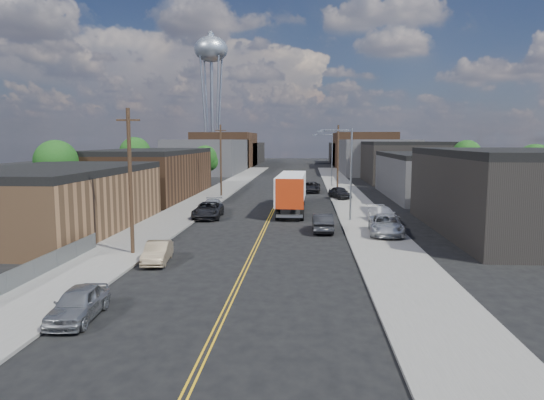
# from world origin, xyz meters

# --- Properties ---
(ground) EXTENTS (260.00, 260.00, 0.00)m
(ground) POSITION_xyz_m (0.00, 60.00, 0.00)
(ground) COLOR black
(ground) RESTS_ON ground
(centerline) EXTENTS (0.32, 120.00, 0.01)m
(centerline) POSITION_xyz_m (0.00, 45.00, 0.01)
(centerline) COLOR gold
(centerline) RESTS_ON ground
(sidewalk_left) EXTENTS (5.00, 140.00, 0.15)m
(sidewalk_left) POSITION_xyz_m (-9.50, 45.00, 0.07)
(sidewalk_left) COLOR slate
(sidewalk_left) RESTS_ON ground
(sidewalk_right) EXTENTS (5.00, 140.00, 0.15)m
(sidewalk_right) POSITION_xyz_m (9.50, 45.00, 0.07)
(sidewalk_right) COLOR slate
(sidewalk_right) RESTS_ON ground
(warehouse_tan) EXTENTS (12.00, 22.00, 5.60)m
(warehouse_tan) POSITION_xyz_m (-18.00, 18.00, 2.80)
(warehouse_tan) COLOR brown
(warehouse_tan) RESTS_ON ground
(warehouse_brown) EXTENTS (12.00, 26.00, 6.60)m
(warehouse_brown) POSITION_xyz_m (-18.00, 44.00, 3.30)
(warehouse_brown) COLOR #442B1B
(warehouse_brown) RESTS_ON ground
(industrial_right_a) EXTENTS (14.00, 22.00, 7.10)m
(industrial_right_a) POSITION_xyz_m (21.99, 20.00, 3.55)
(industrial_right_a) COLOR black
(industrial_right_a) RESTS_ON ground
(industrial_right_b) EXTENTS (14.00, 24.00, 6.10)m
(industrial_right_b) POSITION_xyz_m (22.00, 46.00, 3.05)
(industrial_right_b) COLOR #343437
(industrial_right_b) RESTS_ON ground
(industrial_right_c) EXTENTS (14.00, 22.00, 7.60)m
(industrial_right_c) POSITION_xyz_m (22.00, 72.00, 3.80)
(industrial_right_c) COLOR black
(industrial_right_c) RESTS_ON ground
(skyline_left_a) EXTENTS (16.00, 30.00, 8.00)m
(skyline_left_a) POSITION_xyz_m (-20.00, 95.00, 4.00)
(skyline_left_a) COLOR #343437
(skyline_left_a) RESTS_ON ground
(skyline_right_a) EXTENTS (16.00, 30.00, 8.00)m
(skyline_right_a) POSITION_xyz_m (20.00, 95.00, 4.00)
(skyline_right_a) COLOR #343437
(skyline_right_a) RESTS_ON ground
(skyline_left_b) EXTENTS (16.00, 26.00, 10.00)m
(skyline_left_b) POSITION_xyz_m (-20.00, 120.00, 5.00)
(skyline_left_b) COLOR #442B1B
(skyline_left_b) RESTS_ON ground
(skyline_right_b) EXTENTS (16.00, 26.00, 10.00)m
(skyline_right_b) POSITION_xyz_m (20.00, 120.00, 5.00)
(skyline_right_b) COLOR #442B1B
(skyline_right_b) RESTS_ON ground
(skyline_left_c) EXTENTS (16.00, 40.00, 7.00)m
(skyline_left_c) POSITION_xyz_m (-20.00, 140.00, 3.50)
(skyline_left_c) COLOR black
(skyline_left_c) RESTS_ON ground
(skyline_right_c) EXTENTS (16.00, 40.00, 7.00)m
(skyline_right_c) POSITION_xyz_m (20.00, 140.00, 3.50)
(skyline_right_c) COLOR black
(skyline_right_c) RESTS_ON ground
(water_tower) EXTENTS (9.00, 9.00, 36.90)m
(water_tower) POSITION_xyz_m (-22.00, 110.00, 30.65)
(water_tower) COLOR gray
(water_tower) RESTS_ON ground
(streetlight_near) EXTENTS (3.39, 0.25, 9.00)m
(streetlight_near) POSITION_xyz_m (7.60, 25.00, 5.33)
(streetlight_near) COLOR gray
(streetlight_near) RESTS_ON ground
(streetlight_far) EXTENTS (3.39, 0.25, 9.00)m
(streetlight_far) POSITION_xyz_m (7.60, 60.00, 5.33)
(streetlight_far) COLOR gray
(streetlight_far) RESTS_ON ground
(utility_pole_left_near) EXTENTS (1.60, 0.26, 10.00)m
(utility_pole_left_near) POSITION_xyz_m (-8.20, 10.00, 5.14)
(utility_pole_left_near) COLOR black
(utility_pole_left_near) RESTS_ON ground
(utility_pole_left_far) EXTENTS (1.60, 0.26, 10.00)m
(utility_pole_left_far) POSITION_xyz_m (-8.20, 45.00, 5.14)
(utility_pole_left_far) COLOR black
(utility_pole_left_far) RESTS_ON ground
(utility_pole_right) EXTENTS (1.60, 0.26, 10.00)m
(utility_pole_right) POSITION_xyz_m (8.20, 48.00, 5.14)
(utility_pole_right) COLOR black
(utility_pole_right) RESTS_ON ground
(chainlink_fence) EXTENTS (0.05, 16.00, 1.22)m
(chainlink_fence) POSITION_xyz_m (-11.50, 3.50, 0.66)
(chainlink_fence) COLOR slate
(chainlink_fence) RESTS_ON ground
(tree_left_near) EXTENTS (4.85, 4.76, 7.91)m
(tree_left_near) POSITION_xyz_m (-23.94, 30.00, 5.18)
(tree_left_near) COLOR black
(tree_left_near) RESTS_ON ground
(tree_left_mid) EXTENTS (5.10, 5.04, 8.37)m
(tree_left_mid) POSITION_xyz_m (-23.94, 55.00, 5.48)
(tree_left_mid) COLOR black
(tree_left_mid) RESTS_ON ground
(tree_left_far) EXTENTS (4.35, 4.20, 6.97)m
(tree_left_far) POSITION_xyz_m (-13.94, 62.00, 4.57)
(tree_left_far) COLOR black
(tree_left_far) RESTS_ON ground
(tree_right_near) EXTENTS (4.60, 4.48, 7.44)m
(tree_right_near) POSITION_xyz_m (30.06, 36.00, 4.87)
(tree_right_near) COLOR black
(tree_right_near) RESTS_ON ground
(tree_right_far) EXTENTS (4.85, 4.76, 7.91)m
(tree_right_far) POSITION_xyz_m (30.06, 60.00, 5.18)
(tree_right_far) COLOR black
(tree_right_far) RESTS_ON ground
(semi_truck) EXTENTS (3.07, 16.04, 4.19)m
(semi_truck) POSITION_xyz_m (2.11, 32.14, 2.39)
(semi_truck) COLOR white
(semi_truck) RESTS_ON ground
(car_left_a) EXTENTS (1.98, 4.36, 1.45)m
(car_left_a) POSITION_xyz_m (-6.28, -2.00, 0.73)
(car_left_a) COLOR #929597
(car_left_a) RESTS_ON ground
(car_left_b) EXTENTS (1.91, 4.25, 1.35)m
(car_left_b) POSITION_xyz_m (-5.84, 8.00, 0.68)
(car_left_b) COLOR #8F7B5E
(car_left_b) RESTS_ON ground
(car_left_c) EXTENTS (3.03, 5.99, 1.62)m
(car_left_c) POSITION_xyz_m (-6.20, 26.00, 0.81)
(car_left_c) COLOR black
(car_left_c) RESTS_ON ground
(car_left_d) EXTENTS (2.56, 5.41, 1.52)m
(car_left_d) POSITION_xyz_m (-6.40, 29.03, 0.76)
(car_left_d) COLOR silver
(car_left_d) RESTS_ON ground
(car_right_oncoming) EXTENTS (1.79, 4.90, 1.61)m
(car_right_oncoming) POSITION_xyz_m (5.14, 19.46, 0.80)
(car_right_oncoming) COLOR black
(car_right_oncoming) RESTS_ON ground
(car_right_lot_a) EXTENTS (3.19, 6.03, 1.61)m
(car_right_lot_a) POSITION_xyz_m (10.29, 17.87, 0.96)
(car_right_lot_a) COLOR #BBBEC0
(car_right_lot_a) RESTS_ON sidewalk_right
(car_right_lot_b) EXTENTS (2.79, 5.20, 1.43)m
(car_right_lot_b) POSITION_xyz_m (11.00, 24.00, 0.87)
(car_right_lot_b) COLOR white
(car_right_lot_b) RESTS_ON sidewalk_right
(car_right_lot_c) EXTENTS (3.25, 4.95, 1.57)m
(car_right_lot_c) POSITION_xyz_m (8.20, 42.60, 0.93)
(car_right_lot_c) COLOR black
(car_right_lot_c) RESTS_ON sidewalk_right
(car_ahead_truck) EXTENTS (2.90, 5.71, 1.55)m
(car_ahead_truck) POSITION_xyz_m (4.50, 51.52, 0.77)
(car_ahead_truck) COLOR black
(car_ahead_truck) RESTS_ON ground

